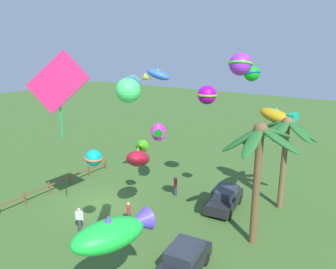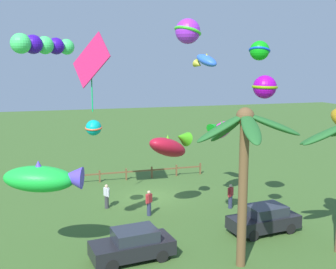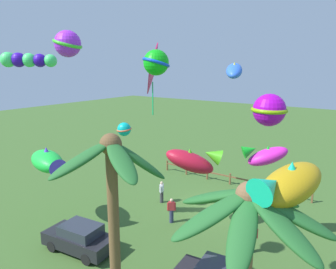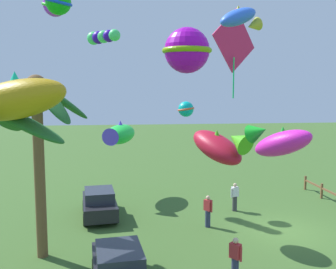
{
  "view_description": "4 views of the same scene",
  "coord_description": "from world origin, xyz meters",
  "px_view_note": "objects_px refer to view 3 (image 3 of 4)",
  "views": [
    {
      "loc": [
        15.86,
        16.24,
        11.44
      ],
      "look_at": [
        0.9,
        6.51,
        6.54
      ],
      "focal_mm": 35.56,
      "sensor_mm": 36.0,
      "label": 1
    },
    {
      "loc": [
        6.92,
        27.0,
        9.14
      ],
      "look_at": [
        0.78,
        6.83,
        5.59
      ],
      "focal_mm": 44.09,
      "sensor_mm": 36.0,
      "label": 2
    },
    {
      "loc": [
        -9.62,
        18.92,
        9.72
      ],
      "look_at": [
        -0.97,
        6.66,
        6.47
      ],
      "focal_mm": 34.49,
      "sensor_mm": 36.0,
      "label": 3
    },
    {
      "loc": [
        -16.6,
        7.64,
        6.67
      ],
      "look_at": [
        -0.37,
        5.67,
        4.8
      ],
      "focal_mm": 40.06,
      "sensor_mm": 36.0,
      "label": 4
    }
  ],
  "objects_px": {
    "kite_fish_3": "(193,160)",
    "kite_fish_7": "(265,155)",
    "kite_fish_2": "(48,161)",
    "kite_ball_10": "(156,63)",
    "spectator_1": "(253,238)",
    "kite_diamond_4": "(153,70)",
    "kite_ball_9": "(124,129)",
    "spectator_2": "(171,210)",
    "kite_ball_6": "(269,110)",
    "parked_car_0": "(80,238)",
    "kite_tube_1": "(27,60)",
    "palm_tree_0": "(112,178)",
    "kite_fish_0": "(234,71)",
    "kite_ball_8": "(68,44)",
    "palm_tree_1": "(248,228)",
    "spectator_0": "(162,192)",
    "kite_fish_5": "(288,184)"
  },
  "relations": [
    {
      "from": "kite_tube_1",
      "to": "kite_fish_7",
      "type": "height_order",
      "value": "kite_tube_1"
    },
    {
      "from": "kite_diamond_4",
      "to": "kite_ball_9",
      "type": "height_order",
      "value": "kite_diamond_4"
    },
    {
      "from": "kite_tube_1",
      "to": "kite_ball_9",
      "type": "distance_m",
      "value": 6.85
    },
    {
      "from": "kite_tube_1",
      "to": "kite_fish_3",
      "type": "distance_m",
      "value": 10.71
    },
    {
      "from": "kite_diamond_4",
      "to": "kite_fish_0",
      "type": "bearing_deg",
      "value": 164.92
    },
    {
      "from": "spectator_2",
      "to": "palm_tree_0",
      "type": "bearing_deg",
      "value": 108.3
    },
    {
      "from": "kite_ball_10",
      "to": "palm_tree_1",
      "type": "bearing_deg",
      "value": 162.3
    },
    {
      "from": "kite_tube_1",
      "to": "kite_fish_2",
      "type": "bearing_deg",
      "value": -77.53
    },
    {
      "from": "kite_fish_2",
      "to": "parked_car_0",
      "type": "bearing_deg",
      "value": 164.37
    },
    {
      "from": "kite_fish_3",
      "to": "kite_ball_6",
      "type": "height_order",
      "value": "kite_ball_6"
    },
    {
      "from": "spectator_1",
      "to": "kite_fish_2",
      "type": "bearing_deg",
      "value": 19.69
    },
    {
      "from": "kite_fish_3",
      "to": "kite_ball_9",
      "type": "xyz_separation_m",
      "value": [
        4.69,
        0.74,
        1.43
      ]
    },
    {
      "from": "spectator_2",
      "to": "kite_diamond_4",
      "type": "height_order",
      "value": "kite_diamond_4"
    },
    {
      "from": "parked_car_0",
      "to": "spectator_2",
      "type": "height_order",
      "value": "spectator_2"
    },
    {
      "from": "spectator_1",
      "to": "kite_fish_5",
      "type": "distance_m",
      "value": 9.19
    },
    {
      "from": "kite_fish_2",
      "to": "kite_ball_10",
      "type": "relative_size",
      "value": 2.82
    },
    {
      "from": "kite_fish_2",
      "to": "kite_fish_3",
      "type": "height_order",
      "value": "kite_fish_3"
    },
    {
      "from": "kite_tube_1",
      "to": "parked_car_0",
      "type": "bearing_deg",
      "value": 177.69
    },
    {
      "from": "spectator_1",
      "to": "spectator_2",
      "type": "xyz_separation_m",
      "value": [
        5.36,
        -0.25,
        0.0
      ]
    },
    {
      "from": "spectator_2",
      "to": "kite_tube_1",
      "type": "relative_size",
      "value": 0.61
    },
    {
      "from": "kite_diamond_4",
      "to": "kite_ball_10",
      "type": "height_order",
      "value": "kite_diamond_4"
    },
    {
      "from": "kite_tube_1",
      "to": "kite_ball_8",
      "type": "distance_m",
      "value": 6.07
    },
    {
      "from": "kite_ball_9",
      "to": "kite_ball_6",
      "type": "bearing_deg",
      "value": 170.43
    },
    {
      "from": "kite_fish_3",
      "to": "kite_ball_10",
      "type": "xyz_separation_m",
      "value": [
        -2.28,
        6.48,
        5.52
      ]
    },
    {
      "from": "palm_tree_1",
      "to": "spectator_2",
      "type": "bearing_deg",
      "value": -44.43
    },
    {
      "from": "kite_ball_9",
      "to": "spectator_0",
      "type": "bearing_deg",
      "value": -110.79
    },
    {
      "from": "kite_fish_0",
      "to": "kite_ball_10",
      "type": "distance_m",
      "value": 6.59
    },
    {
      "from": "kite_diamond_4",
      "to": "kite_ball_6",
      "type": "xyz_separation_m",
      "value": [
        -9.42,
        4.28,
        -1.48
      ]
    },
    {
      "from": "kite_tube_1",
      "to": "kite_diamond_4",
      "type": "bearing_deg",
      "value": -111.11
    },
    {
      "from": "kite_fish_3",
      "to": "kite_fish_7",
      "type": "relative_size",
      "value": 1.36
    },
    {
      "from": "kite_ball_10",
      "to": "spectator_1",
      "type": "bearing_deg",
      "value": -105.45
    },
    {
      "from": "parked_car_0",
      "to": "kite_fish_5",
      "type": "bearing_deg",
      "value": 172.99
    },
    {
      "from": "palm_tree_0",
      "to": "parked_car_0",
      "type": "bearing_deg",
      "value": -23.48
    },
    {
      "from": "spectator_0",
      "to": "kite_ball_6",
      "type": "relative_size",
      "value": 0.9
    },
    {
      "from": "kite_fish_0",
      "to": "kite_fish_2",
      "type": "xyz_separation_m",
      "value": [
        9.75,
        4.61,
        -5.37
      ]
    },
    {
      "from": "spectator_2",
      "to": "kite_tube_1",
      "type": "bearing_deg",
      "value": 42.02
    },
    {
      "from": "palm_tree_1",
      "to": "kite_fish_7",
      "type": "distance_m",
      "value": 9.23
    },
    {
      "from": "palm_tree_1",
      "to": "kite_ball_6",
      "type": "bearing_deg",
      "value": -75.87
    },
    {
      "from": "kite_ball_6",
      "to": "palm_tree_1",
      "type": "bearing_deg",
      "value": 104.13
    },
    {
      "from": "palm_tree_0",
      "to": "kite_diamond_4",
      "type": "xyz_separation_m",
      "value": [
        5.47,
        -9.52,
        3.72
      ]
    },
    {
      "from": "palm_tree_0",
      "to": "spectator_0",
      "type": "xyz_separation_m",
      "value": [
        4.75,
        -9.51,
        -4.84
      ]
    },
    {
      "from": "palm_tree_0",
      "to": "kite_ball_6",
      "type": "distance_m",
      "value": 6.93
    },
    {
      "from": "kite_fish_2",
      "to": "kite_fish_7",
      "type": "relative_size",
      "value": 1.46
    },
    {
      "from": "kite_tube_1",
      "to": "kite_fish_3",
      "type": "height_order",
      "value": "kite_tube_1"
    },
    {
      "from": "kite_fish_7",
      "to": "kite_ball_9",
      "type": "distance_m",
      "value": 8.76
    },
    {
      "from": "kite_fish_3",
      "to": "kite_diamond_4",
      "type": "bearing_deg",
      "value": -23.41
    },
    {
      "from": "kite_tube_1",
      "to": "palm_tree_0",
      "type": "bearing_deg",
      "value": 165.42
    },
    {
      "from": "palm_tree_0",
      "to": "kite_ball_8",
      "type": "distance_m",
      "value": 5.5
    },
    {
      "from": "palm_tree_0",
      "to": "kite_ball_10",
      "type": "height_order",
      "value": "kite_ball_10"
    },
    {
      "from": "kite_fish_2",
      "to": "spectator_2",
      "type": "bearing_deg",
      "value": -144.43
    }
  ]
}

